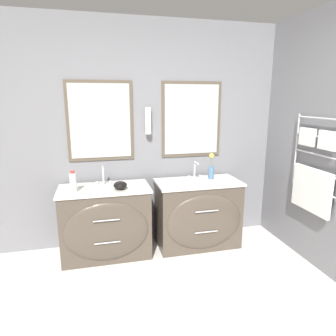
{
  "coord_description": "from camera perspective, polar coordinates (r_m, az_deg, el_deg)",
  "views": [
    {
      "loc": [
        -0.48,
        -1.46,
        1.72
      ],
      "look_at": [
        0.22,
        1.4,
        1.04
      ],
      "focal_mm": 32.0,
      "sensor_mm": 36.0,
      "label": 1
    }
  ],
  "objects": [
    {
      "name": "vanity_right",
      "position": [
        3.59,
        5.81,
        -8.64
      ],
      "size": [
        0.98,
        0.56,
        0.79
      ],
      "color": "#4C4238",
      "rests_on": "ground_plane"
    },
    {
      "name": "flower_vase",
      "position": [
        3.58,
        8.23,
        -0.11
      ],
      "size": [
        0.07,
        0.07,
        0.31
      ],
      "color": "teal",
      "rests_on": "vanity_right"
    },
    {
      "name": "wall_back",
      "position": [
        3.55,
        -5.84,
        6.25
      ],
      "size": [
        4.99,
        0.15,
        2.6
      ],
      "color": "slate",
      "rests_on": "ground_plane"
    },
    {
      "name": "vanity_left",
      "position": [
        3.4,
        -11.73,
        -10.08
      ],
      "size": [
        0.98,
        0.56,
        0.79
      ],
      "color": "#4C4238",
      "rests_on": "ground_plane"
    },
    {
      "name": "amenity_bowl",
      "position": [
        3.2,
        -9.08,
        -3.27
      ],
      "size": [
        0.14,
        0.14,
        0.09
      ],
      "color": "black",
      "rests_on": "vanity_left"
    },
    {
      "name": "soap_dish",
      "position": [
        3.27,
        1.62,
        -3.21
      ],
      "size": [
        0.09,
        0.06,
        0.04
      ],
      "color": "white",
      "rests_on": "vanity_right"
    },
    {
      "name": "faucet_right",
      "position": [
        3.57,
        5.18,
        -0.41
      ],
      "size": [
        0.17,
        0.13,
        0.21
      ],
      "color": "silver",
      "rests_on": "vanity_right"
    },
    {
      "name": "wall_right",
      "position": [
        3.26,
        29.05,
        3.83
      ],
      "size": [
        0.13,
        4.01,
        2.6
      ],
      "color": "slate",
      "rests_on": "ground_plane"
    },
    {
      "name": "faucet_left",
      "position": [
        3.39,
        -12.22,
        -1.4
      ],
      "size": [
        0.17,
        0.13,
        0.21
      ],
      "color": "silver",
      "rests_on": "vanity_left"
    },
    {
      "name": "toiletry_bottle",
      "position": [
        3.2,
        -17.62,
        -2.56
      ],
      "size": [
        0.07,
        0.07,
        0.22
      ],
      "color": "silver",
      "rests_on": "vanity_left"
    }
  ]
}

